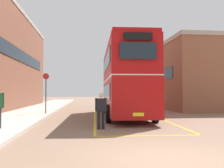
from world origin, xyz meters
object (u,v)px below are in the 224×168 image
single_deck_bus (126,92)px  pedestrian_boarding (101,108)px  double_decker_bus (125,80)px  bus_stop_sign (46,89)px

single_deck_bus → pedestrian_boarding: single_deck_bus is taller
double_decker_bus → pedestrian_boarding: double_decker_bus is taller
double_decker_bus → single_deck_bus: (2.84, 17.01, -0.88)m
bus_stop_sign → double_decker_bus: bearing=-17.0°
double_decker_bus → single_deck_bus: double_decker_bus is taller
double_decker_bus → bus_stop_sign: 5.76m
double_decker_bus → bus_stop_sign: size_ratio=3.66×
single_deck_bus → double_decker_bus: bearing=-99.5°
double_decker_bus → single_deck_bus: 17.27m
single_deck_bus → bus_stop_sign: bus_stop_sign is taller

